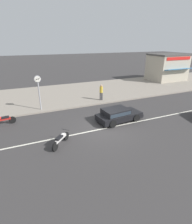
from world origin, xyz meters
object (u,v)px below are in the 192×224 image
object	(u,v)px
street_clock	(38,85)
pedestrian_mid_kerb	(101,91)
hatchback_black_0	(118,114)
motorcycle_0	(61,139)
motorcycle_1	(3,120)
shopfront_corner_warung	(167,67)

from	to	relation	value
street_clock	pedestrian_mid_kerb	bearing A→B (deg)	3.13
pedestrian_mid_kerb	hatchback_black_0	bearing A→B (deg)	-99.58
motorcycle_0	pedestrian_mid_kerb	distance (m)	9.15
hatchback_black_0	motorcycle_1	size ratio (longest dim) A/B	2.20
pedestrian_mid_kerb	shopfront_corner_warung	size ratio (longest dim) A/B	0.31
hatchback_black_0	shopfront_corner_warung	xyz separation A→B (m)	(15.25, 10.72, 1.63)
motorcycle_0	motorcycle_1	size ratio (longest dim) A/B	0.80
hatchback_black_0	shopfront_corner_warung	world-z (taller)	shopfront_corner_warung
street_clock	motorcycle_1	bearing A→B (deg)	-148.58
motorcycle_1	street_clock	xyz separation A→B (m)	(3.09, 1.89, 2.08)
motorcycle_0	street_clock	xyz separation A→B (m)	(-0.43, 6.53, 2.07)
motorcycle_0	street_clock	size ratio (longest dim) A/B	0.45
shopfront_corner_warung	motorcycle_1	bearing A→B (deg)	-161.87
motorcycle_1	hatchback_black_0	bearing A→B (deg)	-18.56
street_clock	pedestrian_mid_kerb	world-z (taller)	street_clock
hatchback_black_0	shopfront_corner_warung	size ratio (longest dim) A/B	0.71
hatchback_black_0	motorcycle_0	world-z (taller)	hatchback_black_0
motorcycle_1	street_clock	bearing A→B (deg)	31.42
pedestrian_mid_kerb	shopfront_corner_warung	bearing A→B (deg)	21.20
motorcycle_0	pedestrian_mid_kerb	size ratio (longest dim) A/B	0.84
hatchback_black_0	street_clock	bearing A→B (deg)	139.17
hatchback_black_0	motorcycle_1	xyz separation A→B (m)	(-8.64, 2.90, -0.17)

